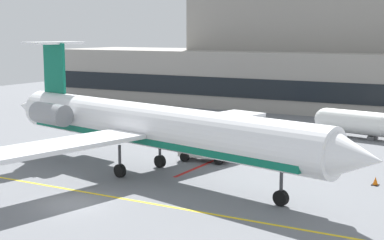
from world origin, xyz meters
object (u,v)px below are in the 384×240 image
at_px(regional_jet, 148,126).
at_px(fuel_tank, 354,122).
at_px(pushback_tractor, 201,149).
at_px(baggage_tug, 190,125).

height_order(regional_jet, fuel_tank, regional_jet).
bearing_deg(pushback_tractor, fuel_tank, 63.68).
xyz_separation_m(baggage_tug, pushback_tractor, (6.08, -9.02, -0.05)).
bearing_deg(regional_jet, fuel_tank, 67.20).
relative_size(regional_jet, pushback_tractor, 8.04).
height_order(regional_jet, baggage_tug, regional_jet).
relative_size(baggage_tug, fuel_tank, 0.47).
bearing_deg(regional_jet, pushback_tractor, 78.28).
bearing_deg(pushback_tractor, regional_jet, -101.72).
distance_m(pushback_tractor, fuel_tank, 17.43).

